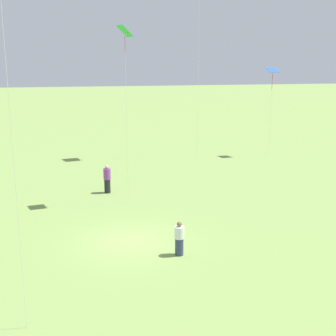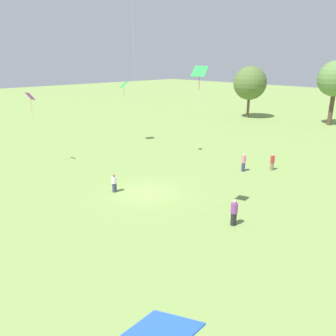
{
  "view_description": "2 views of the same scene",
  "coord_description": "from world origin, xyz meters",
  "px_view_note": "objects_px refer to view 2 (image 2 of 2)",
  "views": [
    {
      "loc": [
        -21.6,
        2.3,
        8.99
      ],
      "look_at": [
        5.06,
        -2.84,
        2.43
      ],
      "focal_mm": 50.0,
      "sensor_mm": 36.0,
      "label": 1
    },
    {
      "loc": [
        20.53,
        -16.86,
        11.09
      ],
      "look_at": [
        1.2,
        1.42,
        2.19
      ],
      "focal_mm": 35.0,
      "sensor_mm": 36.0,
      "label": 2
    }
  ],
  "objects_px": {
    "person_0": "(244,163)",
    "kite_6": "(199,77)",
    "person_5": "(272,162)",
    "kite_8": "(30,98)",
    "person_2": "(114,183)",
    "kite_2": "(124,86)",
    "person_4": "(234,213)"
  },
  "relations": [
    {
      "from": "person_0",
      "to": "kite_6",
      "type": "relative_size",
      "value": 0.18
    },
    {
      "from": "person_5",
      "to": "kite_6",
      "type": "bearing_deg",
      "value": 117.2
    },
    {
      "from": "kite_6",
      "to": "kite_8",
      "type": "xyz_separation_m",
      "value": [
        -20.39,
        -3.08,
        -2.76
      ]
    },
    {
      "from": "person_5",
      "to": "kite_8",
      "type": "height_order",
      "value": "kite_8"
    },
    {
      "from": "person_0",
      "to": "person_2",
      "type": "xyz_separation_m",
      "value": [
        -4.53,
        -12.87,
        -0.15
      ]
    },
    {
      "from": "person_0",
      "to": "kite_2",
      "type": "relative_size",
      "value": 0.23
    },
    {
      "from": "person_5",
      "to": "kite_2",
      "type": "relative_size",
      "value": 0.21
    },
    {
      "from": "kite_8",
      "to": "person_5",
      "type": "bearing_deg",
      "value": -96.7
    },
    {
      "from": "person_2",
      "to": "kite_2",
      "type": "xyz_separation_m",
      "value": [
        -13.81,
        11.42,
        6.87
      ]
    },
    {
      "from": "person_2",
      "to": "person_5",
      "type": "height_order",
      "value": "person_5"
    },
    {
      "from": "person_0",
      "to": "kite_8",
      "type": "bearing_deg",
      "value": 60.01
    },
    {
      "from": "person_2",
      "to": "person_5",
      "type": "distance_m",
      "value": 16.65
    },
    {
      "from": "person_5",
      "to": "kite_2",
      "type": "distance_m",
      "value": 21.66
    },
    {
      "from": "person_2",
      "to": "kite_8",
      "type": "relative_size",
      "value": 0.21
    },
    {
      "from": "kite_2",
      "to": "kite_6",
      "type": "relative_size",
      "value": 0.77
    },
    {
      "from": "person_4",
      "to": "kite_8",
      "type": "xyz_separation_m",
      "value": [
        -22.95,
        -4.2,
        6.26
      ]
    },
    {
      "from": "person_0",
      "to": "person_4",
      "type": "xyz_separation_m",
      "value": [
        6.21,
        -10.28,
        0.01
      ]
    },
    {
      "from": "kite_2",
      "to": "kite_8",
      "type": "xyz_separation_m",
      "value": [
        1.6,
        -13.03,
        -0.46
      ]
    },
    {
      "from": "person_5",
      "to": "kite_2",
      "type": "xyz_separation_m",
      "value": [
        -20.18,
        -3.95,
        6.79
      ]
    },
    {
      "from": "person_0",
      "to": "kite_2",
      "type": "xyz_separation_m",
      "value": [
        -18.34,
        -1.45,
        6.72
      ]
    },
    {
      "from": "kite_8",
      "to": "person_4",
      "type": "bearing_deg",
      "value": -128.75
    },
    {
      "from": "kite_6",
      "to": "person_4",
      "type": "bearing_deg",
      "value": 50.54
    },
    {
      "from": "person_2",
      "to": "kite_6",
      "type": "relative_size",
      "value": 0.15
    },
    {
      "from": "person_0",
      "to": "person_2",
      "type": "height_order",
      "value": "person_0"
    },
    {
      "from": "person_2",
      "to": "person_0",
      "type": "bearing_deg",
      "value": 117.77
    },
    {
      "from": "kite_2",
      "to": "kite_8",
      "type": "distance_m",
      "value": 13.14
    },
    {
      "from": "person_0",
      "to": "person_4",
      "type": "distance_m",
      "value": 12.01
    },
    {
      "from": "person_4",
      "to": "person_5",
      "type": "relative_size",
      "value": 1.09
    },
    {
      "from": "person_2",
      "to": "person_5",
      "type": "relative_size",
      "value": 0.93
    },
    {
      "from": "kite_2",
      "to": "kite_8",
      "type": "relative_size",
      "value": 1.05
    },
    {
      "from": "person_5",
      "to": "kite_8",
      "type": "distance_m",
      "value": 25.96
    },
    {
      "from": "person_2",
      "to": "kite_8",
      "type": "height_order",
      "value": "kite_8"
    }
  ]
}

